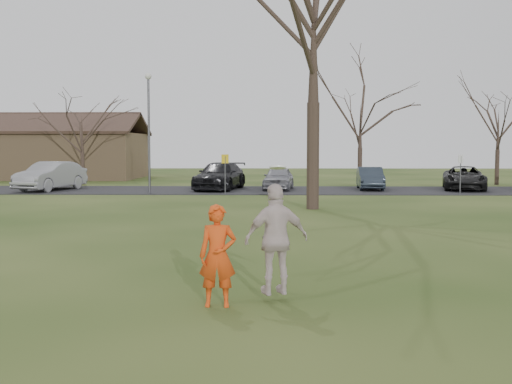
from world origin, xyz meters
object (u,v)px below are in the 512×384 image
car_5 (370,178)px  car_1 (51,176)px  car_3 (220,176)px  lamp_post (149,118)px  building (11,153)px  catching_play (276,239)px  car_4 (279,178)px  big_tree (314,30)px  player_defender (218,256)px  car_6 (464,178)px

car_5 → car_1: bearing=-172.6°
car_3 → lamp_post: lamp_post is taller
car_3 → lamp_post: size_ratio=0.84×
car_1 → building: building is taller
catching_play → building: (-20.41, 37.48, 0.92)m
car_5 → building: (-26.02, 12.43, 1.26)m
car_4 → lamp_post: lamp_post is taller
big_tree → catching_play: bearing=-96.3°
car_3 → car_4: 3.34m
car_4 → car_5: size_ratio=0.99×
car_3 → car_4: size_ratio=1.38×
car_1 → lamp_post: 7.02m
car_4 → car_3: bearing=-173.0°
car_1 → player_defender: bearing=-50.1°
building → car_3: bearing=-35.9°
car_3 → building: size_ratio=0.26×
player_defender → car_3: 25.23m
car_3 → car_5: bearing=11.7°
car_1 → car_4: 12.77m
car_5 → catching_play: (-5.61, -25.05, 0.34)m
player_defender → car_4: bearing=85.8°
car_3 → car_6: 13.83m
car_1 → big_tree: bearing=-19.6°
lamp_post → building: bearing=132.1°
player_defender → car_6: player_defender is taller
player_defender → car_4: player_defender is taller
catching_play → lamp_post: lamp_post is taller
player_defender → car_6: 27.81m
car_4 → lamp_post: size_ratio=0.61×
car_3 → building: 21.57m
catching_play → big_tree: big_tree is taller
player_defender → lamp_post: lamp_post is taller
car_4 → player_defender: bearing=-86.1°
catching_play → lamp_post: size_ratio=0.33×
catching_play → car_1: bearing=117.3°
building → big_tree: size_ratio=1.47×
catching_play → building: size_ratio=0.10×
car_4 → big_tree: size_ratio=0.27×
car_1 → building: bearing=135.5°
car_4 → car_5: (5.22, 0.20, -0.02)m
car_3 → car_6: bearing=10.5°
player_defender → car_3: (-2.04, 25.14, 0.01)m
player_defender → lamp_post: (-5.49, 22.28, 3.17)m
car_5 → catching_play: bearing=-98.6°
car_3 → car_5: (8.57, 0.21, -0.13)m
car_4 → building: building is taller
player_defender → car_4: (1.30, 25.15, -0.10)m
car_6 → car_4: bearing=-165.5°
car_6 → catching_play: 27.16m
car_1 → lamp_post: size_ratio=0.77×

